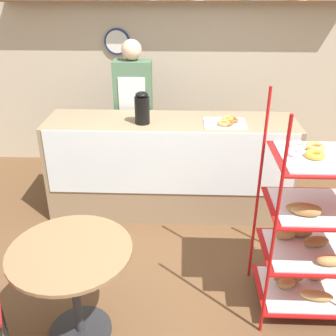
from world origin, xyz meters
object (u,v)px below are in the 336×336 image
at_px(pastry_rack, 312,231).
at_px(donut_tray_counter, 226,122).
at_px(coffee_carafe, 142,108).
at_px(person_worker, 134,111).
at_px(cafe_table, 73,271).

distance_m(pastry_rack, donut_tray_counter, 1.40).
bearing_deg(coffee_carafe, donut_tray_counter, 1.02).
height_order(pastry_rack, person_worker, person_worker).
distance_m(pastry_rack, cafe_table, 1.68).
bearing_deg(coffee_carafe, cafe_table, -101.44).
distance_m(person_worker, donut_tray_counter, 1.13).
distance_m(person_worker, coffee_carafe, 0.66).
xyz_separation_m(person_worker, donut_tray_counter, (0.97, -0.59, 0.10)).
height_order(cafe_table, donut_tray_counter, donut_tray_counter).
bearing_deg(pastry_rack, cafe_table, -168.02).
relative_size(cafe_table, coffee_carafe, 2.58).
bearing_deg(coffee_carafe, pastry_rack, -43.26).
height_order(pastry_rack, donut_tray_counter, pastry_rack).
xyz_separation_m(pastry_rack, coffee_carafe, (-1.32, 1.24, 0.49)).
height_order(person_worker, donut_tray_counter, person_worker).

